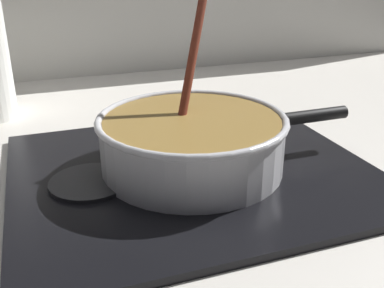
{
  "coord_description": "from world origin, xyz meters",
  "views": [
    {
      "loc": [
        -0.11,
        -0.53,
        0.33
      ],
      "look_at": [
        0.1,
        0.08,
        0.05
      ],
      "focal_mm": 41.85,
      "sensor_mm": 36.0,
      "label": 1
    }
  ],
  "objects": [
    {
      "name": "ground",
      "position": [
        0.0,
        0.0,
        -0.02
      ],
      "size": [
        2.4,
        1.6,
        0.04
      ],
      "primitive_type": "cube",
      "color": "beige"
    },
    {
      "name": "burner_ring",
      "position": [
        0.1,
        0.08,
        0.02
      ],
      "size": [
        0.17,
        0.17,
        0.01
      ],
      "primitive_type": "torus",
      "color": "#592D0C",
      "rests_on": "hob_plate"
    },
    {
      "name": "spare_burner",
      "position": [
        -0.06,
        0.08,
        0.01
      ],
      "size": [
        0.12,
        0.12,
        0.01
      ],
      "primitive_type": "cylinder",
      "color": "#262628",
      "rests_on": "hob_plate"
    },
    {
      "name": "cooking_pan",
      "position": [
        0.1,
        0.08,
        0.06
      ],
      "size": [
        0.43,
        0.3,
        0.27
      ],
      "color": "silver",
      "rests_on": "hob_plate"
    },
    {
      "name": "hob_plate",
      "position": [
        0.1,
        0.08,
        0.01
      ],
      "size": [
        0.56,
        0.48,
        0.01
      ],
      "primitive_type": "cube",
      "color": "black",
      "rests_on": "ground"
    }
  ]
}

